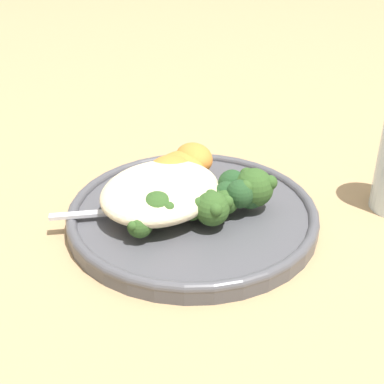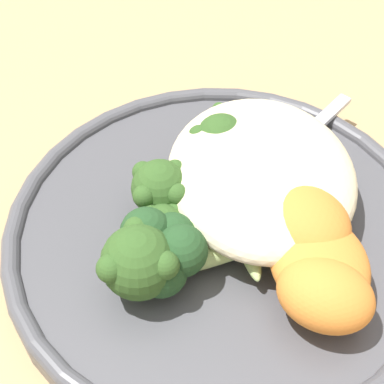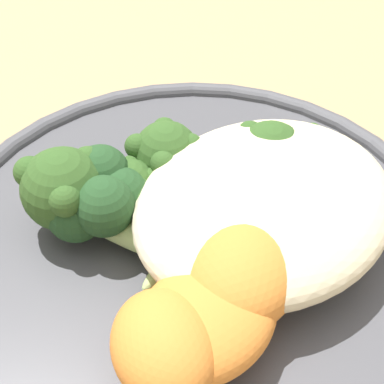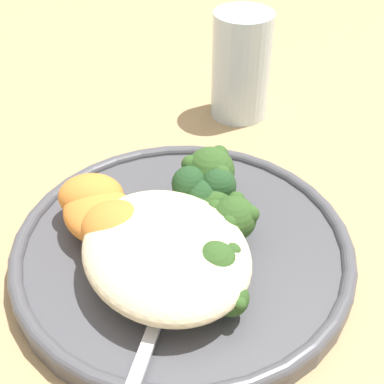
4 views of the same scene
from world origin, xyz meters
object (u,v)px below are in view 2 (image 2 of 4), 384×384
Objects in this scene: sweet_potato_chunk_2 at (319,263)px; spoon at (281,157)px; sweet_potato_chunk_0 at (301,219)px; plate at (221,234)px; broccoli_stalk_5 at (189,238)px; sweet_potato_chunk_1 at (325,295)px; kale_tuft at (160,250)px; broccoli_stalk_0 at (229,161)px; quinoa_mound at (261,174)px; broccoli_stalk_3 at (167,194)px; broccoli_stalk_6 at (155,259)px; broccoli_stalk_4 at (195,232)px; broccoli_stalk_2 at (212,199)px; broccoli_stalk_1 at (226,159)px.

sweet_potato_chunk_2 is 0.73× the size of spoon.
sweet_potato_chunk_2 is (0.03, 0.01, -0.00)m from sweet_potato_chunk_0.
broccoli_stalk_5 is (0.02, -0.02, 0.02)m from plate.
sweet_potato_chunk_2 is at bearing 175.64° from sweet_potato_chunk_1.
sweet_potato_chunk_0 is 0.09m from kale_tuft.
sweet_potato_chunk_0 is (-0.00, 0.07, 0.01)m from broccoli_stalk_5.
sweet_potato_chunk_2 is (0.09, 0.04, 0.00)m from broccoli_stalk_0.
plate is 0.05m from quinoa_mound.
sweet_potato_chunk_2 is (0.06, 0.08, -0.00)m from broccoli_stalk_3.
sweet_potato_chunk_0 is at bearing 178.20° from broccoli_stalk_6.
kale_tuft is (0.02, -0.02, 0.01)m from broccoli_stalk_4.
sweet_potato_chunk_0 reaches higher than spoon.
sweet_potato_chunk_0 reaches higher than broccoli_stalk_2.
broccoli_stalk_5 is (0.03, 0.01, -0.01)m from broccoli_stalk_3.
sweet_potato_chunk_0 is (-0.02, 0.09, -0.00)m from broccoli_stalk_6.
sweet_potato_chunk_0 and kale_tuft have the same top height.
broccoli_stalk_2 is 1.28× the size of sweet_potato_chunk_1.
broccoli_stalk_5 reaches higher than broccoli_stalk_0.
broccoli_stalk_3 is 0.05m from broccoli_stalk_6.
broccoli_stalk_4 is (0.03, -0.01, 0.00)m from broccoli_stalk_2.
sweet_potato_chunk_0 is (0.06, 0.04, 0.00)m from broccoli_stalk_1.
plate is at bearing 164.98° from broccoli_stalk_0.
broccoli_stalk_4 is 0.75× the size of broccoli_stalk_6.
broccoli_stalk_0 is 0.09m from kale_tuft.
quinoa_mound is 1.14× the size of broccoli_stalk_0.
sweet_potato_chunk_2 is (-0.02, 0.00, -0.00)m from sweet_potato_chunk_1.
sweet_potato_chunk_2 is (0.03, 0.07, 0.00)m from broccoli_stalk_5.
broccoli_stalk_4 is at bearing -113.64° from sweet_potato_chunk_2.
broccoli_stalk_3 is at bearing 123.66° from broccoli_stalk_0.
broccoli_stalk_1 is 1.57× the size of broccoli_stalk_5.
sweet_potato_chunk_1 reaches higher than plate.
broccoli_stalk_2 is at bearing 153.23° from broccoli_stalk_0.
sweet_potato_chunk_0 is at bearing 25.77° from quinoa_mound.
spoon is at bearing 134.29° from kale_tuft.
broccoli_stalk_3 is 0.08m from sweet_potato_chunk_0.
quinoa_mound is 0.07m from sweet_potato_chunk_2.
broccoli_stalk_5 is 0.03m from broccoli_stalk_6.
broccoli_stalk_1 is (-0.02, -0.02, -0.00)m from quinoa_mound.
sweet_potato_chunk_0 is (0.03, 0.08, 0.00)m from broccoli_stalk_3.
sweet_potato_chunk_0 is at bearing -166.95° from broccoli_stalk_4.
broccoli_stalk_2 is 0.88× the size of broccoli_stalk_5.
broccoli_stalk_3 is (-0.01, -0.03, 0.03)m from plate.
plate is 3.10× the size of broccoli_stalk_4.
plate is 5.09× the size of sweet_potato_chunk_1.
broccoli_stalk_1 is at bearing -110.41° from broccoli_stalk_5.
sweet_potato_chunk_0 is (0.03, 0.05, 0.01)m from broccoli_stalk_2.
quinoa_mound is 0.09m from kale_tuft.
broccoli_stalk_1 is at bearing -100.39° from broccoli_stalk_4.
spoon is (-0.07, 0.00, -0.01)m from sweet_potato_chunk_0.
broccoli_stalk_1 is 0.06m from broccoli_stalk_4.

